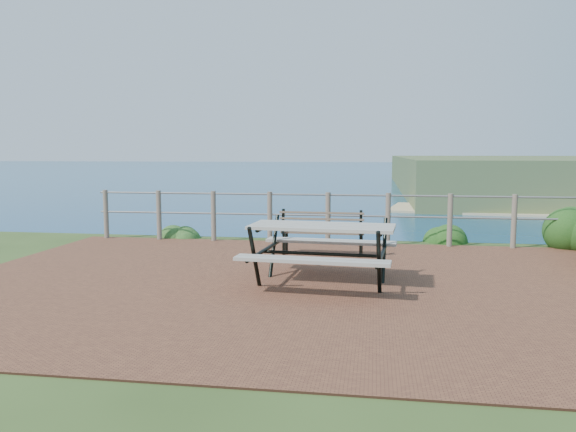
# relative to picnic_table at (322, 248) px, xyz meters

# --- Properties ---
(ground) EXTENTS (10.00, 7.00, 0.12)m
(ground) POSITION_rel_picnic_table_xyz_m (-0.20, 0.07, -0.51)
(ground) COLOR brown
(ground) RESTS_ON ground
(ocean) EXTENTS (1200.00, 1200.00, 0.00)m
(ocean) POSITION_rel_picnic_table_xyz_m (-0.20, 200.07, -0.51)
(ocean) COLOR navy
(ocean) RESTS_ON ground
(safety_railing) EXTENTS (9.40, 0.10, 1.00)m
(safety_railing) POSITION_rel_picnic_table_xyz_m (-0.20, 3.42, 0.06)
(safety_railing) COLOR #6B5B4C
(safety_railing) RESTS_ON ground
(picnic_table) EXTENTS (1.97, 1.65, 0.81)m
(picnic_table) POSITION_rel_picnic_table_xyz_m (0.00, 0.00, 0.00)
(picnic_table) COLOR gray
(picnic_table) RESTS_ON ground
(park_bench) EXTENTS (1.44, 0.40, 0.81)m
(park_bench) POSITION_rel_picnic_table_xyz_m (-0.19, 2.21, 0.02)
(park_bench) COLOR brown
(park_bench) RESTS_ON ground
(shrub_lip_west) EXTENTS (0.66, 0.66, 0.36)m
(shrub_lip_west) POSITION_rel_picnic_table_xyz_m (-3.38, 3.74, -0.51)
(shrub_lip_west) COLOR #1C4B1E
(shrub_lip_west) RESTS_ON ground
(shrub_lip_east) EXTENTS (0.77, 0.77, 0.51)m
(shrub_lip_east) POSITION_rel_picnic_table_xyz_m (2.23, 4.28, -0.51)
(shrub_lip_east) COLOR #154214
(shrub_lip_east) RESTS_ON ground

